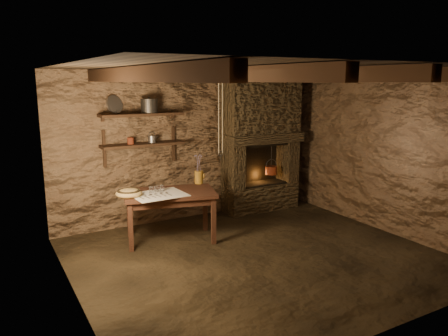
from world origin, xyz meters
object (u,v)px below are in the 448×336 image
stoneware_jug (199,171)px  wooden_bowl (129,193)px  iron_stockpot (149,106)px  red_pot (271,170)px  work_table (170,214)px

stoneware_jug → wooden_bowl: stoneware_jug is taller
wooden_bowl → iron_stockpot: iron_stockpot is taller
iron_stockpot → stoneware_jug: bearing=-39.6°
wooden_bowl → red_pot: size_ratio=0.66×
stoneware_jug → iron_stockpot: size_ratio=1.75×
stoneware_jug → iron_stockpot: bearing=122.9°
work_table → iron_stockpot: (-0.00, 0.72, 1.48)m
work_table → wooden_bowl: (-0.58, 0.02, 0.37)m
work_table → red_pot: size_ratio=2.59×
red_pot → iron_stockpot: bearing=176.8°
work_table → wooden_bowl: wooden_bowl is taller
stoneware_jug → wooden_bowl: 1.19m
stoneware_jug → red_pot: bearing=-4.8°
red_pot → stoneware_jug: bearing=-167.3°
work_table → iron_stockpot: bearing=105.7°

